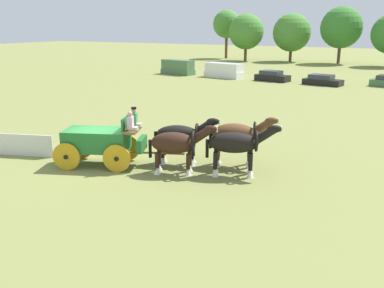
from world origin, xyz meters
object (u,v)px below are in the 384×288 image
(parked_vehicle_b, at_px, (224,70))
(draft_horse_rear_off, at_px, (176,144))
(draft_horse_lead_off, at_px, (237,144))
(show_wagon, at_px, (101,141))
(draft_horse_rear_near, at_px, (181,136))
(parked_vehicle_a, at_px, (178,67))
(parked_vehicle_d, at_px, (322,80))
(draft_horse_lead_near, at_px, (237,135))
(parked_vehicle_c, at_px, (272,76))

(parked_vehicle_b, bearing_deg, draft_horse_rear_off, -69.77)
(draft_horse_lead_off, bearing_deg, show_wagon, -164.78)
(show_wagon, bearing_deg, draft_horse_rear_near, 31.35)
(parked_vehicle_a, height_order, parked_vehicle_b, parked_vehicle_a)
(draft_horse_rear_near, height_order, parked_vehicle_b, draft_horse_rear_near)
(parked_vehicle_d, bearing_deg, parked_vehicle_b, 174.20)
(draft_horse_rear_off, distance_m, parked_vehicle_a, 37.87)
(draft_horse_rear_near, distance_m, draft_horse_lead_near, 2.58)
(show_wagon, relative_size, draft_horse_lead_off, 1.88)
(draft_horse_rear_near, height_order, parked_vehicle_c, draft_horse_rear_near)
(draft_horse_lead_near, distance_m, parked_vehicle_c, 31.00)
(draft_horse_lead_near, relative_size, parked_vehicle_a, 0.63)
(draft_horse_lead_near, bearing_deg, parked_vehicle_c, 104.48)
(draft_horse_rear_near, bearing_deg, draft_horse_lead_near, 21.19)
(draft_horse_lead_near, bearing_deg, draft_horse_rear_near, -158.81)
(draft_horse_lead_near, bearing_deg, parked_vehicle_d, 93.85)
(draft_horse_rear_off, xyz_separation_m, parked_vehicle_d, (-0.03, 31.53, -0.84))
(draft_horse_lead_near, relative_size, parked_vehicle_c, 0.74)
(parked_vehicle_b, bearing_deg, draft_horse_rear_near, -69.79)
(draft_horse_rear_off, xyz_separation_m, parked_vehicle_b, (-12.07, 32.75, -0.47))
(parked_vehicle_c, relative_size, parked_vehicle_d, 0.95)
(draft_horse_lead_off, height_order, parked_vehicle_a, draft_horse_lead_off)
(parked_vehicle_a, bearing_deg, parked_vehicle_d, -4.29)
(draft_horse_rear_off, height_order, draft_horse_lead_near, draft_horse_lead_near)
(parked_vehicle_a, xyz_separation_m, parked_vehicle_b, (6.63, -0.18, -0.06))
(parked_vehicle_d, bearing_deg, parked_vehicle_a, 175.71)
(parked_vehicle_a, distance_m, parked_vehicle_d, 18.73)
(draft_horse_lead_near, height_order, parked_vehicle_d, draft_horse_lead_near)
(parked_vehicle_a, relative_size, parked_vehicle_d, 1.11)
(draft_horse_rear_off, xyz_separation_m, parked_vehicle_c, (-5.80, 32.15, -0.80))
(draft_horse_rear_near, xyz_separation_m, draft_horse_lead_near, (2.40, 0.93, 0.09))
(show_wagon, height_order, draft_horse_rear_off, show_wagon)
(draft_horse_rear_near, bearing_deg, draft_horse_rear_off, -69.51)
(draft_horse_rear_near, xyz_separation_m, draft_horse_rear_off, (0.46, -1.22, -0.03))
(draft_horse_lead_off, xyz_separation_m, parked_vehicle_d, (-2.46, 30.59, -0.92))
(draft_horse_lead_near, distance_m, parked_vehicle_d, 29.46)
(draft_horse_lead_off, relative_size, parked_vehicle_c, 0.76)
(draft_horse_rear_off, xyz_separation_m, draft_horse_lead_near, (1.95, 2.15, 0.12))
(parked_vehicle_b, bearing_deg, draft_horse_lead_off, -65.50)
(draft_horse_lead_near, height_order, draft_horse_lead_off, draft_horse_lead_near)
(show_wagon, height_order, parked_vehicle_c, show_wagon)
(draft_horse_rear_near, height_order, draft_horse_rear_off, draft_horse_rear_near)
(parked_vehicle_b, relative_size, parked_vehicle_c, 1.24)
(draft_horse_rear_off, height_order, parked_vehicle_a, draft_horse_rear_off)
(parked_vehicle_c, bearing_deg, parked_vehicle_a, 176.54)
(show_wagon, height_order, draft_horse_rear_near, show_wagon)
(parked_vehicle_a, bearing_deg, show_wagon, -65.82)
(parked_vehicle_a, bearing_deg, parked_vehicle_b, -1.54)
(parked_vehicle_a, bearing_deg, draft_horse_lead_off, -56.55)
(draft_horse_lead_near, height_order, parked_vehicle_a, draft_horse_lead_near)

